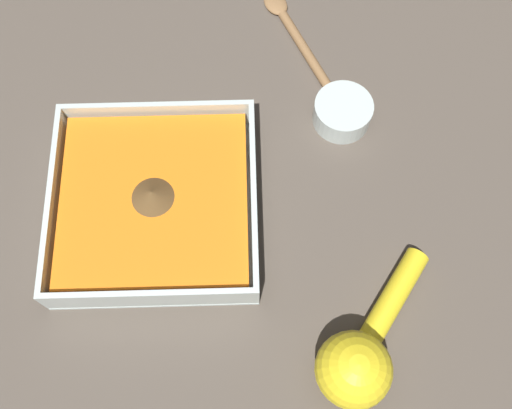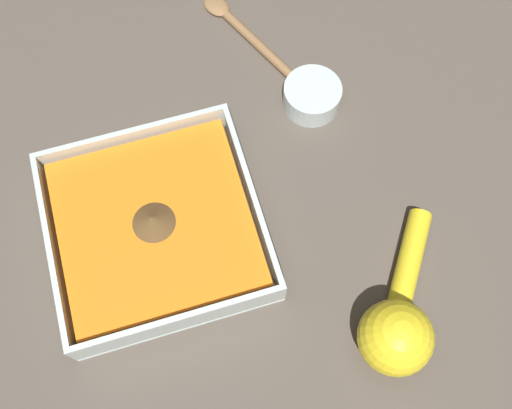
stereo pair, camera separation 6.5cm
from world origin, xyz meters
name	(u,v)px [view 2 (the right image)]	position (x,y,z in m)	size (l,w,h in m)	color
ground_plane	(161,219)	(0.00, 0.00, 0.00)	(4.00, 4.00, 0.00)	brown
square_dish	(157,228)	(-0.02, 0.01, 0.02)	(0.22, 0.22, 0.05)	silver
spice_bowl	(312,96)	(0.09, -0.21, 0.01)	(0.07, 0.07, 0.03)	silver
lemon_squeezer	(397,326)	(-0.19, -0.20, 0.03)	(0.17, 0.13, 0.08)	yellow
wooden_spoon	(254,41)	(0.20, -0.17, 0.01)	(0.20, 0.11, 0.01)	olive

